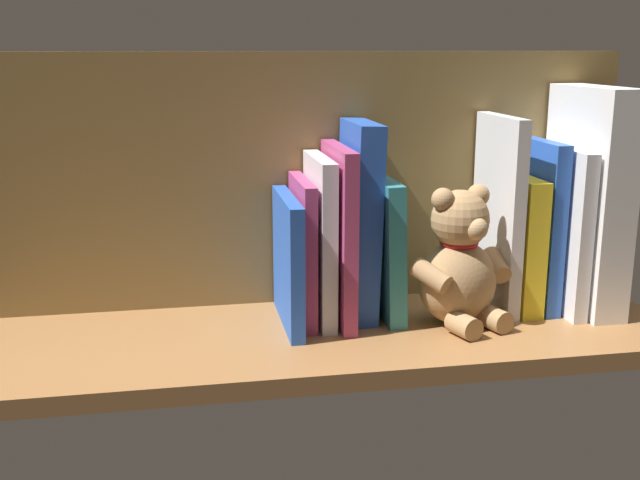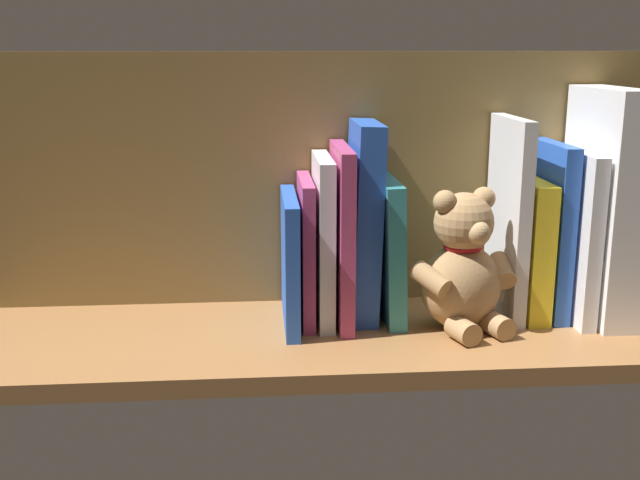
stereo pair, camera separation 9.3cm
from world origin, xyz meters
The scene contains 14 objects.
ground_plane centered at (0.00, 0.00, -1.10)cm, with size 86.89×28.06×2.20cm, color #9E6B3D.
shelf_back_panel centered at (0.00, -11.78, 16.46)cm, with size 86.89×1.50×32.92cm, color olive.
dictionary_thick_white centered at (-35.63, -2.49, 14.35)cm, with size 4.55×16.08×28.70cm, color white.
book_0 centered at (-31.99, -2.97, 10.58)cm, with size 1.85×15.32×21.15cm, color silver.
book_1 centered at (-29.63, -4.20, 10.96)cm, with size 1.99×12.86×21.92cm, color blue.
book_2 centered at (-26.77, -4.06, 8.72)cm, with size 2.83×13.14×17.45cm, color yellow.
book_3 centered at (-24.09, -4.02, 12.56)cm, with size 1.65×13.21×25.11cm, color silver.
teddy_bear centered at (-17.17, 1.16, 7.60)cm, with size 13.31×13.05×17.27cm.
book_4 centered at (-8.98, -4.01, 8.82)cm, with size 2.21×13.24×17.64cm, color teal.
book_5 centered at (-5.86, -4.72, 12.29)cm, with size 3.16×11.81×24.58cm, color blue.
book_6 centered at (-2.96, -3.30, 10.93)cm, with size 1.74×14.66×21.86cm, color #B23F72.
book_7 centered at (-0.71, -3.87, 10.28)cm, with size 1.88×13.52×20.55cm, color silver.
book_8 centered at (1.43, -4.05, 8.92)cm, with size 1.50×13.16×17.83cm, color #B23F72.
book_9 centered at (3.48, -2.71, 8.01)cm, with size 1.70×15.83×16.02cm, color blue.
Camera 1 is at (16.48, 88.35, 33.57)cm, focal length 43.75 mm.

